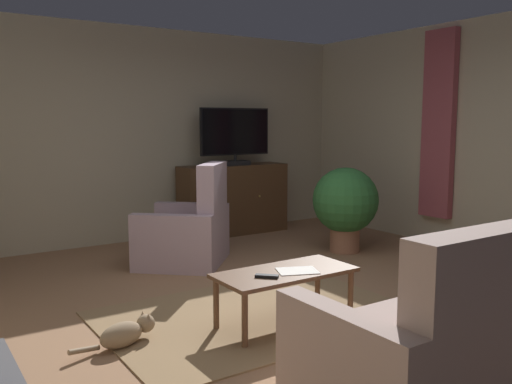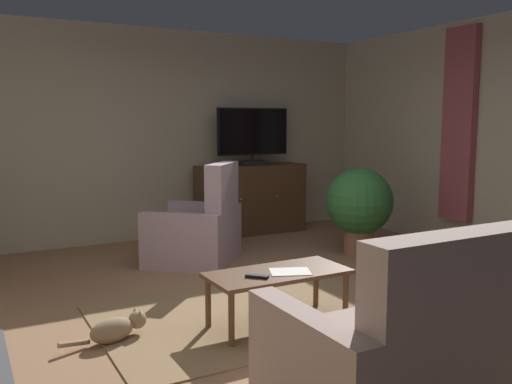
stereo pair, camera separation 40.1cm
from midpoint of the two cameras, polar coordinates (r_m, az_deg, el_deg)
ground_plane at (r=4.69m, az=0.66°, el=-12.08°), size 6.62×6.81×0.04m
wall_back at (r=7.25m, az=-13.57°, el=5.81°), size 6.62×0.10×2.73m
wall_right_with_window at (r=6.65m, az=23.15°, el=5.29°), size 0.10×6.81×2.73m
curtain_panel_far at (r=7.05m, az=17.08°, el=6.76°), size 0.10×0.44×2.30m
rug_central at (r=4.48m, az=-2.77°, el=-12.70°), size 2.38×1.64×0.01m
tv_cabinet at (r=7.51m, az=-3.92°, el=-0.95°), size 1.54×0.47×0.95m
television at (r=7.39m, az=-3.77°, el=5.99°), size 1.05×0.20×0.77m
coffee_table at (r=4.15m, az=0.29°, el=-8.94°), size 1.08×0.50×0.43m
tv_remote at (r=3.96m, az=-1.79°, el=-8.86°), size 0.16×0.16×0.02m
folded_newspaper at (r=4.13m, az=1.56°, el=-8.30°), size 0.36×0.32×0.01m
sofa_floral at (r=3.16m, az=14.98°, el=-15.41°), size 1.40×0.93×1.03m
armchair_in_far_corner at (r=6.00m, az=-9.06°, el=-4.31°), size 1.27×1.27×1.10m
potted_plant_leafy_by_curtain at (r=6.48m, az=7.62°, el=-1.16°), size 0.78×0.78×1.01m
cat at (r=4.03m, az=-16.46°, el=-14.06°), size 0.64×0.25×0.19m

